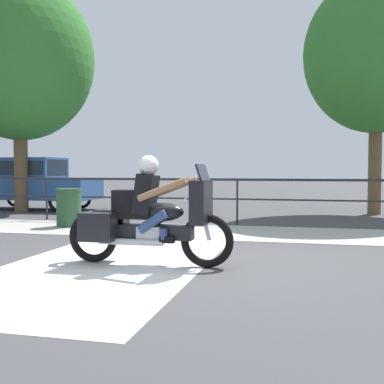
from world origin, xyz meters
name	(u,v)px	position (x,y,z in m)	size (l,w,h in m)	color
ground_plane	(189,263)	(0.00, 0.00, 0.00)	(120.00, 120.00, 0.00)	#424244
sidewalk_band	(227,232)	(0.00, 3.40, 0.01)	(44.00, 2.40, 0.01)	#A8A59E
crosswalk_band	(112,262)	(-1.10, -0.20, 0.00)	(2.73, 6.00, 0.01)	silver
fence_railing	(237,188)	(0.00, 4.90, 0.88)	(36.00, 0.05, 1.12)	#232326
motorcycle	(148,217)	(-0.54, -0.24, 0.68)	(2.41, 0.76, 1.54)	black
parked_car	(33,180)	(-7.16, 7.58, 0.97)	(4.10, 1.71, 1.71)	#284C84
trash_bin	(69,207)	(-3.75, 3.57, 0.45)	(0.60, 0.60, 0.89)	#284C2D
tree_behind_sign	(377,54)	(3.58, 8.41, 4.69)	(4.20, 4.20, 7.02)	brown
tree_behind_car	(19,59)	(-7.02, 6.71, 4.73)	(4.58, 4.58, 7.27)	brown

